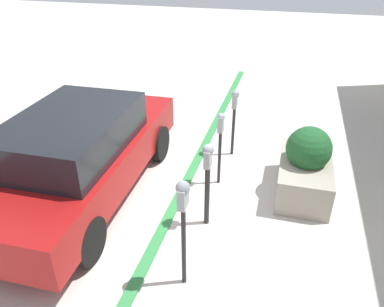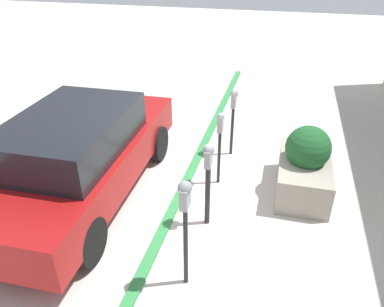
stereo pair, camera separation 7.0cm
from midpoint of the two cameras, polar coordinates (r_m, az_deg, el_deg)
ground_plane at (r=6.49m, az=-1.62°, el=-6.78°), size 40.00×40.00×0.00m
curb_strip at (r=6.50m, az=-2.31°, el=-6.53°), size 14.43×0.16×0.04m
parking_meter_nearest at (r=4.34m, az=-1.50°, el=-8.62°), size 0.20×0.17×1.57m
parking_meter_second at (r=5.43m, az=2.11°, el=-2.72°), size 0.20×0.17×1.39m
parking_meter_middle at (r=6.41m, az=3.97°, el=2.85°), size 0.15×0.13×1.37m
parking_meter_fourth at (r=7.37m, az=6.05°, el=6.92°), size 0.18×0.16×1.39m
planter_box at (r=6.68m, az=16.53°, el=-1.94°), size 1.60×0.86×1.23m
parked_car_front at (r=6.40m, az=-17.02°, el=-0.09°), size 4.66×1.87×1.56m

